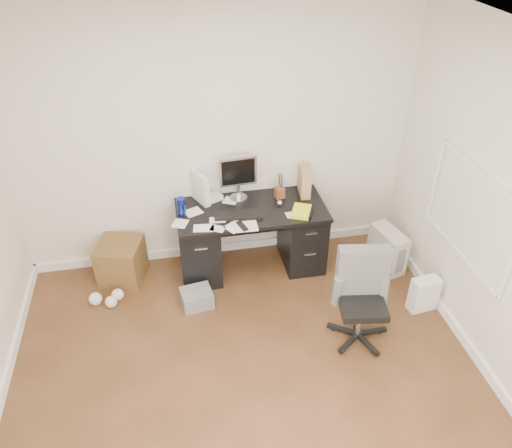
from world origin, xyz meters
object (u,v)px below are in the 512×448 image
(desk, at_px, (251,236))
(wicker_basket, at_px, (121,261))
(lcd_monitor, at_px, (238,178))
(pc_tower, at_px, (387,249))
(office_chair, at_px, (363,300))
(keyboard, at_px, (238,215))

(desk, bearing_deg, wicker_basket, 176.42)
(lcd_monitor, height_order, pc_tower, lcd_monitor)
(pc_tower, relative_size, wicker_basket, 1.05)
(pc_tower, bearing_deg, office_chair, -139.35)
(keyboard, relative_size, pc_tower, 1.04)
(desk, height_order, keyboard, keyboard)
(pc_tower, bearing_deg, keyboard, 160.71)
(desk, height_order, office_chair, office_chair)
(office_chair, bearing_deg, wicker_basket, 157.71)
(lcd_monitor, xyz_separation_m, keyboard, (-0.05, -0.32, -0.23))
(pc_tower, bearing_deg, lcd_monitor, 148.92)
(keyboard, height_order, office_chair, office_chair)
(desk, distance_m, pc_tower, 1.46)
(keyboard, xyz_separation_m, office_chair, (0.92, -1.07, -0.31))
(keyboard, height_order, pc_tower, keyboard)
(lcd_monitor, bearing_deg, pc_tower, -21.58)
(desk, relative_size, office_chair, 1.64)
(desk, xyz_separation_m, office_chair, (0.77, -1.19, 0.06))
(keyboard, height_order, wicker_basket, keyboard)
(lcd_monitor, height_order, wicker_basket, lcd_monitor)
(desk, relative_size, lcd_monitor, 3.09)
(desk, relative_size, wicker_basket, 3.52)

